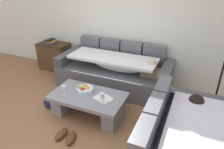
{
  "coord_description": "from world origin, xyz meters",
  "views": [
    {
      "loc": [
        1.66,
        -1.89,
        2.18
      ],
      "look_at": [
        0.36,
        1.09,
        0.55
      ],
      "focal_mm": 33.48,
      "sensor_mm": 36.0,
      "label": 1
    }
  ],
  "objects_px": {
    "wine_glass_near_left": "(64,88)",
    "floor_lamp": "(224,50)",
    "book_stack_on_cabinet": "(52,41)",
    "couch_near_window": "(181,147)",
    "fruit_bowl": "(85,89)",
    "couch_along_wall": "(116,72)",
    "open_magazine": "(103,98)",
    "wine_glass_near_right": "(102,96)",
    "pair_of_shoes": "(66,136)",
    "coffee_table": "(88,102)",
    "crumpled_garment": "(53,100)",
    "side_cabinet": "(55,56)"
  },
  "relations": [
    {
      "from": "couch_near_window",
      "to": "couch_along_wall",
      "type": "bearing_deg",
      "value": 43.56
    },
    {
      "from": "couch_along_wall",
      "to": "open_magazine",
      "type": "height_order",
      "value": "couch_along_wall"
    },
    {
      "from": "couch_near_window",
      "to": "floor_lamp",
      "type": "height_order",
      "value": "floor_lamp"
    },
    {
      "from": "wine_glass_near_left",
      "to": "wine_glass_near_right",
      "type": "relative_size",
      "value": 1.0
    },
    {
      "from": "side_cabinet",
      "to": "pair_of_shoes",
      "type": "relative_size",
      "value": 2.21
    },
    {
      "from": "couch_along_wall",
      "to": "fruit_bowl",
      "type": "height_order",
      "value": "couch_along_wall"
    },
    {
      "from": "book_stack_on_cabinet",
      "to": "wine_glass_near_right",
      "type": "bearing_deg",
      "value": -34.86
    },
    {
      "from": "wine_glass_near_right",
      "to": "side_cabinet",
      "type": "height_order",
      "value": "side_cabinet"
    },
    {
      "from": "wine_glass_near_left",
      "to": "open_magazine",
      "type": "relative_size",
      "value": 0.59
    },
    {
      "from": "side_cabinet",
      "to": "floor_lamp",
      "type": "distance_m",
      "value": 3.61
    },
    {
      "from": "couch_along_wall",
      "to": "crumpled_garment",
      "type": "distance_m",
      "value": 1.33
    },
    {
      "from": "coffee_table",
      "to": "crumpled_garment",
      "type": "bearing_deg",
      "value": 177.94
    },
    {
      "from": "coffee_table",
      "to": "floor_lamp",
      "type": "xyz_separation_m",
      "value": [
        1.86,
        0.9,
        0.88
      ]
    },
    {
      "from": "fruit_bowl",
      "to": "wine_glass_near_right",
      "type": "distance_m",
      "value": 0.45
    },
    {
      "from": "wine_glass_near_left",
      "to": "wine_glass_near_right",
      "type": "height_order",
      "value": "same"
    },
    {
      "from": "couch_along_wall",
      "to": "couch_near_window",
      "type": "xyz_separation_m",
      "value": [
        1.48,
        -1.55,
        0.0
      ]
    },
    {
      "from": "wine_glass_near_left",
      "to": "couch_near_window",
      "type": "bearing_deg",
      "value": -10.73
    },
    {
      "from": "fruit_bowl",
      "to": "side_cabinet",
      "type": "xyz_separation_m",
      "value": [
        -1.54,
        1.21,
        -0.1
      ]
    },
    {
      "from": "wine_glass_near_left",
      "to": "floor_lamp",
      "type": "distance_m",
      "value": 2.52
    },
    {
      "from": "open_magazine",
      "to": "side_cabinet",
      "type": "bearing_deg",
      "value": 166.17
    },
    {
      "from": "open_magazine",
      "to": "floor_lamp",
      "type": "bearing_deg",
      "value": 49.46
    },
    {
      "from": "fruit_bowl",
      "to": "pair_of_shoes",
      "type": "xyz_separation_m",
      "value": [
        0.08,
        -0.7,
        -0.38
      ]
    },
    {
      "from": "couch_along_wall",
      "to": "wine_glass_near_right",
      "type": "height_order",
      "value": "couch_along_wall"
    },
    {
      "from": "fruit_bowl",
      "to": "couch_along_wall",
      "type": "bearing_deg",
      "value": 81.48
    },
    {
      "from": "couch_along_wall",
      "to": "fruit_bowl",
      "type": "bearing_deg",
      "value": -98.52
    },
    {
      "from": "floor_lamp",
      "to": "fruit_bowl",
      "type": "bearing_deg",
      "value": -156.98
    },
    {
      "from": "crumpled_garment",
      "to": "open_magazine",
      "type": "bearing_deg",
      "value": -1.38
    },
    {
      "from": "wine_glass_near_left",
      "to": "book_stack_on_cabinet",
      "type": "bearing_deg",
      "value": 132.91
    },
    {
      "from": "couch_near_window",
      "to": "fruit_bowl",
      "type": "height_order",
      "value": "couch_near_window"
    },
    {
      "from": "couch_near_window",
      "to": "wine_glass_near_right",
      "type": "bearing_deg",
      "value": 71.96
    },
    {
      "from": "floor_lamp",
      "to": "pair_of_shoes",
      "type": "distance_m",
      "value": 2.65
    },
    {
      "from": "coffee_table",
      "to": "crumpled_garment",
      "type": "relative_size",
      "value": 3.0
    },
    {
      "from": "wine_glass_near_right",
      "to": "side_cabinet",
      "type": "relative_size",
      "value": 0.23
    },
    {
      "from": "book_stack_on_cabinet",
      "to": "couch_along_wall",
      "type": "bearing_deg",
      "value": -7.4
    },
    {
      "from": "fruit_bowl",
      "to": "crumpled_garment",
      "type": "bearing_deg",
      "value": -176.28
    },
    {
      "from": "open_magazine",
      "to": "wine_glass_near_left",
      "type": "bearing_deg",
      "value": -147.12
    },
    {
      "from": "wine_glass_near_left",
      "to": "book_stack_on_cabinet",
      "type": "height_order",
      "value": "book_stack_on_cabinet"
    },
    {
      "from": "open_magazine",
      "to": "floor_lamp",
      "type": "distance_m",
      "value": 1.96
    },
    {
      "from": "wine_glass_near_left",
      "to": "crumpled_garment",
      "type": "relative_size",
      "value": 0.42
    },
    {
      "from": "open_magazine",
      "to": "pair_of_shoes",
      "type": "bearing_deg",
      "value": -95.54
    },
    {
      "from": "couch_near_window",
      "to": "pair_of_shoes",
      "type": "height_order",
      "value": "couch_near_window"
    },
    {
      "from": "coffee_table",
      "to": "wine_glass_near_left",
      "type": "relative_size",
      "value": 7.23
    },
    {
      "from": "fruit_bowl",
      "to": "wine_glass_near_right",
      "type": "relative_size",
      "value": 1.69
    },
    {
      "from": "fruit_bowl",
      "to": "side_cabinet",
      "type": "distance_m",
      "value": 1.96
    },
    {
      "from": "pair_of_shoes",
      "to": "book_stack_on_cabinet",
      "type": "bearing_deg",
      "value": 130.88
    },
    {
      "from": "couch_along_wall",
      "to": "book_stack_on_cabinet",
      "type": "xyz_separation_m",
      "value": [
        -1.72,
        0.22,
        0.36
      ]
    },
    {
      "from": "side_cabinet",
      "to": "pair_of_shoes",
      "type": "distance_m",
      "value": 2.52
    },
    {
      "from": "open_magazine",
      "to": "side_cabinet",
      "type": "height_order",
      "value": "side_cabinet"
    },
    {
      "from": "crumpled_garment",
      "to": "coffee_table",
      "type": "bearing_deg",
      "value": -2.06
    },
    {
      "from": "couch_near_window",
      "to": "coffee_table",
      "type": "xyz_separation_m",
      "value": [
        -1.52,
        0.5,
        -0.1
      ]
    }
  ]
}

